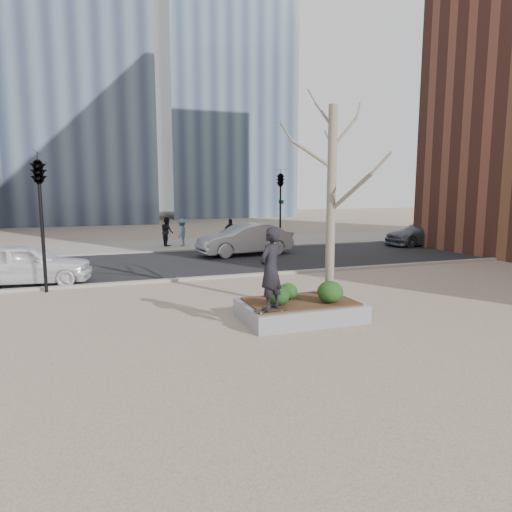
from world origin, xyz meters
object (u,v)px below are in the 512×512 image
object	(u,v)px
planter	(300,310)
skateboard	(270,311)
police_car	(27,264)
skateboarder	(271,269)

from	to	relation	value
planter	skateboard	distance (m)	1.33
skateboard	police_car	size ratio (longest dim) A/B	0.18
skateboarder	police_car	distance (m)	9.91
planter	police_car	world-z (taller)	police_car
planter	skateboard	xyz separation A→B (m)	(-1.10, -0.71, 0.26)
skateboarder	police_car	bearing A→B (deg)	-86.55
planter	skateboard	world-z (taller)	skateboard
planter	skateboard	bearing A→B (deg)	-147.24
planter	police_car	xyz separation A→B (m)	(-7.19, 7.07, 0.52)
skateboarder	planter	bearing A→B (deg)	178.14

